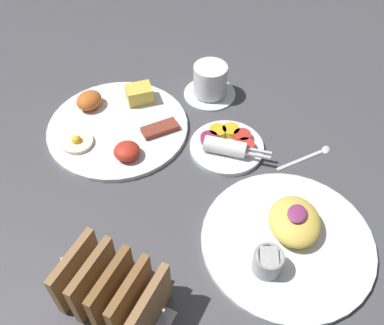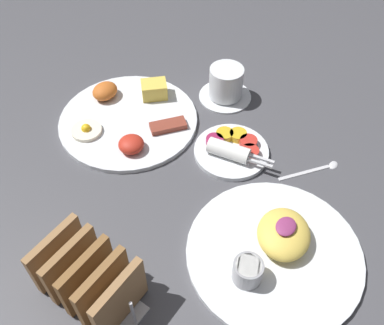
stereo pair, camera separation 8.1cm
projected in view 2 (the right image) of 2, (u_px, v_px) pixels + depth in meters
The scene contains 7 objects.
ground_plane at pixel (185, 196), 0.80m from camera, with size 3.00×3.00×0.00m, color #47474C.
plate_breakfast at pixel (128, 117), 0.93m from camera, with size 0.30×0.30×0.05m.
plate_condiments at pixel (232, 149), 0.86m from camera, with size 0.15×0.17×0.04m.
plate_foreground at pixel (275, 249), 0.71m from camera, with size 0.29×0.29×0.06m.
toast_rack at pixel (88, 278), 0.64m from camera, with size 0.10×0.18×0.10m.
coffee_cup at pixel (226, 85), 0.96m from camera, with size 0.12×0.12×0.08m.
teaspoon at pixel (319, 168), 0.84m from camera, with size 0.11×0.08×0.01m.
Camera 2 is at (-0.38, -0.29, 0.64)m, focal length 40.00 mm.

